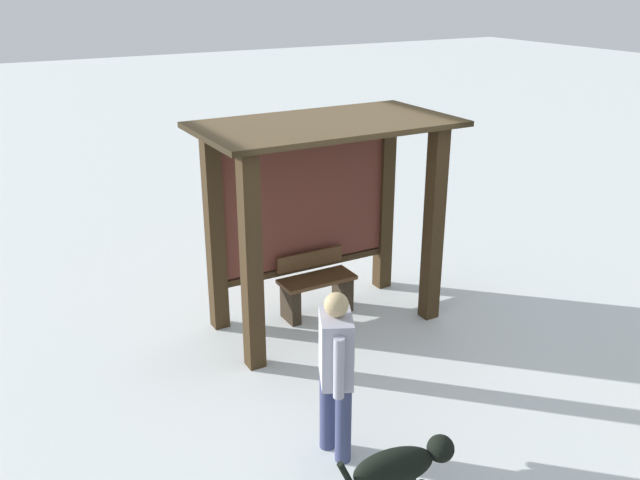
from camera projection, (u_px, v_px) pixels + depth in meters
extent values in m
plane|color=silver|center=(326.00, 320.00, 8.33)|extent=(60.00, 60.00, 0.00)
cube|color=#352513|center=(251.00, 264.00, 6.95)|extent=(0.18, 0.18, 2.38)
cube|color=#352513|center=(434.00, 225.00, 8.01)|extent=(0.18, 0.18, 2.38)
cube|color=#352513|center=(215.00, 233.00, 7.78)|extent=(0.18, 0.18, 2.38)
cube|color=#352513|center=(384.00, 202.00, 8.85)|extent=(0.18, 0.18, 2.38)
cube|color=black|center=(326.00, 124.00, 7.46)|extent=(2.85, 1.55, 0.06)
cube|color=#5D2B21|center=(305.00, 197.00, 8.23)|extent=(2.15, 0.08, 1.70)
cube|color=#352513|center=(306.00, 266.00, 8.54)|extent=(2.15, 0.06, 0.08)
cube|color=#4F331C|center=(317.00, 279.00, 8.34)|extent=(0.94, 0.40, 0.05)
cube|color=#4F331C|center=(310.00, 259.00, 8.41)|extent=(0.89, 0.04, 0.20)
cube|color=#2D2419|center=(343.00, 291.00, 8.59)|extent=(0.12, 0.34, 0.44)
cube|color=#2D2419|center=(291.00, 304.00, 8.26)|extent=(0.12, 0.34, 0.44)
cube|color=#B0B0C0|center=(336.00, 348.00, 5.65)|extent=(0.42, 0.49, 0.60)
sphere|color=tan|center=(336.00, 305.00, 5.50)|extent=(0.20, 0.20, 0.20)
cylinder|color=#394067|center=(343.00, 423.00, 5.81)|extent=(0.19, 0.19, 0.76)
cylinder|color=#394067|center=(327.00, 411.00, 5.97)|extent=(0.19, 0.19, 0.76)
cylinder|color=#B0B0C0|center=(339.00, 368.00, 5.41)|extent=(0.12, 0.12, 0.54)
cylinder|color=#B0B0C0|center=(333.00, 336.00, 5.90)|extent=(0.12, 0.12, 0.54)
ellipsoid|color=black|center=(393.00, 467.00, 5.21)|extent=(0.70, 0.36, 0.29)
sphere|color=black|center=(441.00, 449.00, 5.33)|extent=(0.22, 0.22, 0.22)
cylinder|color=black|center=(346.00, 475.00, 5.07)|extent=(0.15, 0.07, 0.26)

